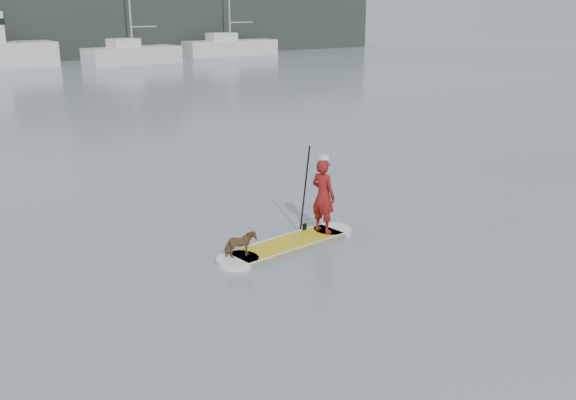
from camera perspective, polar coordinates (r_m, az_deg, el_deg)
ground at (r=8.97m, az=0.17°, el=-14.27°), size 140.00×140.00×0.00m
paddleboard at (r=12.79m, az=0.00°, el=-4.03°), size 3.28×1.08×0.12m
paddler at (r=13.14m, az=3.14°, el=0.36°), size 0.49×0.63×1.55m
white_cap at (r=12.93m, az=3.20°, el=3.80°), size 0.22×0.22×0.07m
dog at (r=11.99m, az=-4.26°, el=-3.97°), size 0.62×0.35×0.50m
paddle at (r=13.25m, az=1.50°, el=0.09°), size 0.10×0.30×2.00m
sailboat_e at (r=53.99m, az=-13.68°, el=12.50°), size 7.99×3.53×11.20m
sailboat_f at (r=61.55m, az=-5.21°, el=13.48°), size 8.88×2.99×13.13m
shore_building_east at (r=64.31m, az=-14.81°, el=15.94°), size 10.00×4.00×8.00m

